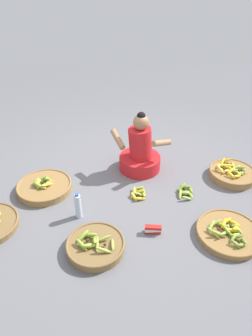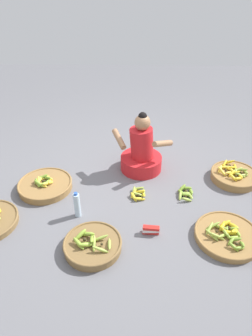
# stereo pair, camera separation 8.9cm
# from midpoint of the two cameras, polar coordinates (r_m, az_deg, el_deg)

# --- Properties ---
(ground_plane) EXTENTS (10.00, 10.00, 0.00)m
(ground_plane) POSITION_cam_midpoint_polar(r_m,az_deg,el_deg) (3.61, 0.77, -2.78)
(ground_plane) COLOR slate
(vendor_woman_front) EXTENTS (0.75, 0.52, 0.78)m
(vendor_woman_front) POSITION_cam_midpoint_polar(r_m,az_deg,el_deg) (3.72, 3.64, 3.02)
(vendor_woman_front) COLOR red
(vendor_woman_front) RESTS_ON ground
(banana_basket_front_right) EXTENTS (0.63, 0.63, 0.16)m
(banana_basket_front_right) POSITION_cam_midpoint_polar(r_m,az_deg,el_deg) (3.60, -14.50, -3.13)
(banana_basket_front_right) COLOR olive
(banana_basket_front_right) RESTS_ON ground
(banana_basket_mid_right) EXTENTS (0.57, 0.57, 0.17)m
(banana_basket_mid_right) POSITION_cam_midpoint_polar(r_m,az_deg,el_deg) (3.88, 20.54, -1.32)
(banana_basket_mid_right) COLOR olive
(banana_basket_mid_right) RESTS_ON ground
(banana_basket_near_vendor) EXTENTS (0.63, 0.63, 0.14)m
(banana_basket_near_vendor) POSITION_cam_midpoint_polar(r_m,az_deg,el_deg) (3.10, 19.55, -11.98)
(banana_basket_near_vendor) COLOR olive
(banana_basket_near_vendor) RESTS_ON ground
(banana_basket_mid_left) EXTENTS (0.54, 0.54, 0.17)m
(banana_basket_mid_left) POSITION_cam_midpoint_polar(r_m,az_deg,el_deg) (2.85, -5.49, -14.35)
(banana_basket_mid_left) COLOR brown
(banana_basket_mid_left) RESTS_ON ground
(loose_bananas_near_bicycle) EXTENTS (0.18, 0.27, 0.09)m
(loose_bananas_near_bicycle) POSITION_cam_midpoint_polar(r_m,az_deg,el_deg) (3.49, 12.02, -4.68)
(loose_bananas_near_bicycle) COLOR olive
(loose_bananas_near_bicycle) RESTS_ON ground
(loose_bananas_front_center) EXTENTS (0.19, 0.25, 0.09)m
(loose_bananas_front_center) POSITION_cam_midpoint_polar(r_m,az_deg,el_deg) (3.41, 3.10, -4.90)
(loose_bananas_front_center) COLOR yellow
(loose_bananas_front_center) RESTS_ON ground
(water_bottle) EXTENTS (0.07, 0.07, 0.30)m
(water_bottle) POSITION_cam_midpoint_polar(r_m,az_deg,el_deg) (3.11, -8.51, -7.01)
(water_bottle) COLOR silver
(water_bottle) RESTS_ON ground
(packet_carton_stack) EXTENTS (0.17, 0.07, 0.09)m
(packet_carton_stack) POSITION_cam_midpoint_polar(r_m,az_deg,el_deg) (2.98, 5.62, -11.69)
(packet_carton_stack) COLOR red
(packet_carton_stack) RESTS_ON ground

